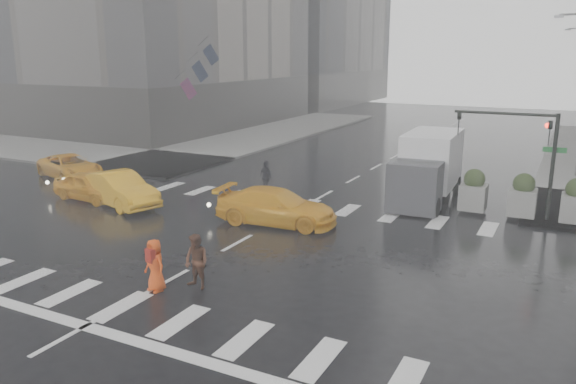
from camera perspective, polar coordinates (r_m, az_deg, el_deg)
The scene contains 17 objects.
ground at distance 20.87m, azimuth -5.17°, elevation -5.18°, with size 120.00×120.00×0.00m, color black.
sidewalk_nw at distance 46.01m, azimuth -14.18°, elevation 5.13°, with size 35.00×35.00×0.15m, color slate.
road_markings at distance 20.87m, azimuth -5.17°, elevation -5.16°, with size 18.00×48.00×0.01m, color silver, non-canonical shape.
traffic_signal_pole at distance 24.93m, azimuth 23.21°, elevation 4.52°, with size 4.45×0.42×4.50m.
planter_west at distance 25.75m, azimuth 18.33°, elevation 0.14°, with size 1.10×1.10×1.80m.
planter_mid at distance 25.54m, azimuth 22.75°, elevation -0.36°, with size 1.10×1.10×1.80m.
planter_east at distance 25.49m, azimuth 27.22°, elevation -0.85°, with size 1.10×1.10×1.80m.
flag_cluster at distance 43.53m, azimuth -9.25°, elevation 12.25°, with size 2.87×3.06×4.69m.
pedestrian_brown at distance 16.90m, azimuth -9.27°, elevation -7.01°, with size 0.81×0.63×1.66m, color #482819.
pedestrian_orange at distance 16.97m, azimuth -13.37°, elevation -7.22°, with size 0.87×0.67×1.58m.
pedestrian_far_a at distance 27.89m, azimuth -2.22°, elevation 1.52°, with size 0.96×0.58×1.63m, color black.
pedestrian_far_b at distance 26.52m, azimuth 13.01°, elevation 0.56°, with size 1.08×0.60×1.67m, color black.
taxi_front at distance 28.21m, azimuth -19.52°, elevation 0.54°, with size 1.56×3.87×1.32m, color #F8A70D.
taxi_mid at distance 26.73m, azimuth -16.74°, elevation 0.28°, with size 1.63×4.67×1.54m, color #F8A70D.
taxi_rear at distance 22.87m, azimuth -1.20°, elevation -1.49°, with size 2.04×4.43×1.45m, color #F8A70D.
taxi_far at distance 33.60m, azimuth -21.25°, elevation 2.43°, with size 2.15×4.13×1.30m, color #F8A70D.
box_truck at distance 26.87m, azimuth 13.98°, elevation 2.57°, with size 2.25×6.00×3.19m.
Camera 1 is at (10.63, -16.61, 6.84)m, focal length 35.00 mm.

